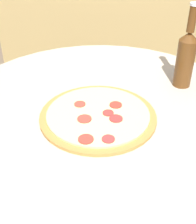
{
  "coord_description": "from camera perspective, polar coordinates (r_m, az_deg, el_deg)",
  "views": [
    {
      "loc": [
        0.02,
        -0.83,
        1.28
      ],
      "look_at": [
        -0.01,
        -0.06,
        0.75
      ],
      "focal_mm": 50.0,
      "sensor_mm": 36.0,
      "label": 1
    }
  ],
  "objects": [
    {
      "name": "beer_bottle",
      "position": [
        1.11,
        15.75,
        9.73
      ],
      "size": [
        0.06,
        0.06,
        0.29
      ],
      "color": "#563314",
      "rests_on": "table"
    },
    {
      "name": "table",
      "position": [
        1.11,
        0.51,
        -7.23
      ],
      "size": [
        1.01,
        1.01,
        0.73
      ],
      "color": "#B2A893",
      "rests_on": "ground_plane"
    },
    {
      "name": "fence_panel",
      "position": [
        1.88,
        1.45,
        18.6
      ],
      "size": [
        1.29,
        0.04,
        1.52
      ],
      "color": "tan",
      "rests_on": "ground_plane"
    },
    {
      "name": "pizza",
      "position": [
        0.94,
        0.0,
        -0.64
      ],
      "size": [
        0.35,
        0.35,
        0.02
      ],
      "color": "#B77F3D",
      "rests_on": "table"
    }
  ]
}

